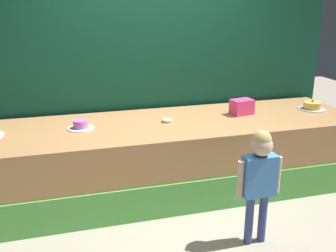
% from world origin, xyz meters
% --- Properties ---
extents(ground_plane, '(12.00, 12.00, 0.00)m').
position_xyz_m(ground_plane, '(0.00, 0.00, 0.00)').
color(ground_plane, '#ADA38E').
extents(stage_platform, '(4.26, 1.21, 0.78)m').
position_xyz_m(stage_platform, '(0.00, 0.59, 0.39)').
color(stage_platform, '#B27F4C').
rests_on(stage_platform, ground_plane).
extents(curtain_backdrop, '(4.53, 0.08, 2.61)m').
position_xyz_m(curtain_backdrop, '(0.00, 1.29, 1.31)').
color(curtain_backdrop, '#144C38').
rests_on(curtain_backdrop, ground_plane).
extents(child_figure, '(0.40, 0.18, 1.03)m').
position_xyz_m(child_figure, '(0.46, -0.60, 0.67)').
color(child_figure, '#3F4C8C').
rests_on(child_figure, ground_plane).
extents(pink_box, '(0.27, 0.21, 0.17)m').
position_xyz_m(pink_box, '(0.91, 0.66, 0.87)').
color(pink_box, '#F93F81').
rests_on(pink_box, stage_platform).
extents(donut, '(0.11, 0.11, 0.04)m').
position_xyz_m(donut, '(0.00, 0.61, 0.80)').
color(donut, beige).
rests_on(donut, stage_platform).
extents(cake_center, '(0.27, 0.27, 0.09)m').
position_xyz_m(cake_center, '(-0.91, 0.62, 0.82)').
color(cake_center, white).
rests_on(cake_center, stage_platform).
extents(cake_right, '(0.32, 0.32, 0.12)m').
position_xyz_m(cake_right, '(1.81, 0.63, 0.82)').
color(cake_right, silver).
rests_on(cake_right, stage_platform).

